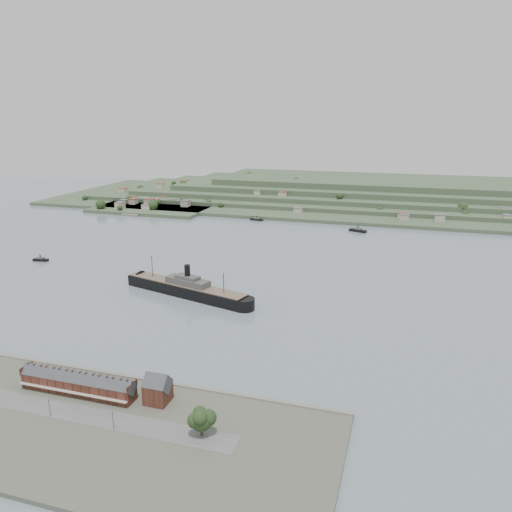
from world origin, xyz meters
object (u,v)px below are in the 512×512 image
(tugboat, at_px, (41,259))
(fig_tree, at_px, (202,419))
(gabled_building, at_px, (158,389))
(terrace_row, at_px, (78,383))
(steamship, at_px, (183,288))

(tugboat, height_order, fig_tree, fig_tree)
(gabled_building, height_order, tugboat, gabled_building)
(tugboat, bearing_deg, fig_tree, -38.99)
(terrace_row, height_order, fig_tree, fig_tree)
(gabled_building, bearing_deg, steamship, 110.83)
(tugboat, bearing_deg, terrace_row, -46.46)
(terrace_row, bearing_deg, gabled_building, 6.12)
(tugboat, xyz_separation_m, fig_tree, (230.65, -186.71, 7.88))
(steamship, distance_m, tugboat, 158.33)
(fig_tree, bearing_deg, steamship, 117.73)
(steamship, height_order, tugboat, steamship)
(terrace_row, relative_size, steamship, 0.50)
(gabled_building, bearing_deg, tugboat, 140.03)
(steamship, bearing_deg, terrace_row, -84.83)
(terrace_row, distance_m, gabled_building, 37.74)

